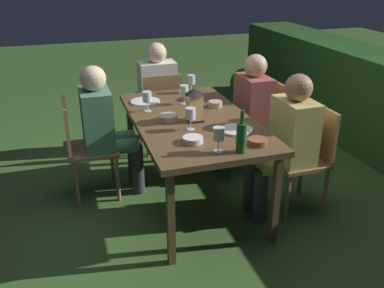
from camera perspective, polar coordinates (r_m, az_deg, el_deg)
ground_plane at (r=3.66m, az=0.00°, el=-7.60°), size 16.00×16.00×0.00m
dining_table at (r=3.35m, az=0.00°, el=2.63°), size 1.63×0.91×0.76m
chair_side_right_a at (r=4.05m, az=9.88°, el=2.91°), size 0.42×0.40×0.87m
person_in_rust at (r=3.92m, az=7.48°, el=4.69°), size 0.38×0.47×1.15m
chair_side_right_b at (r=3.48m, az=15.32°, el=-1.27°), size 0.42×0.40×0.87m
person_in_mustard at (r=3.32m, az=12.74°, el=0.65°), size 0.38×0.47×1.15m
chair_side_left_a at (r=3.63m, az=-14.63°, el=-0.06°), size 0.42×0.40×0.87m
person_in_green at (r=3.59m, az=-11.78°, el=2.54°), size 0.38×0.47×1.15m
chair_head_near at (r=4.39m, az=-4.25°, el=4.84°), size 0.40×0.42×0.87m
person_in_cream at (r=4.52m, az=-4.91°, el=7.42°), size 0.48×0.38×1.15m
lantern_centerpiece at (r=3.23m, az=0.40°, el=5.68°), size 0.15×0.15×0.27m
green_bottle_on_table at (r=2.71m, az=6.76°, el=0.99°), size 0.07×0.07×0.29m
wine_glass_a at (r=3.96m, az=-0.13°, el=8.70°), size 0.08×0.08×0.17m
wine_glass_b at (r=3.47m, az=-6.18°, el=6.33°), size 0.08×0.08×0.17m
wine_glass_c at (r=3.06m, az=-0.22°, el=4.04°), size 0.08×0.08×0.17m
wine_glass_d at (r=3.63m, az=-1.11°, el=7.27°), size 0.08×0.08×0.17m
wine_glass_e at (r=2.70m, az=3.65°, el=1.24°), size 0.08×0.08×0.17m
plate_a at (r=3.09m, az=6.12°, el=1.94°), size 0.24×0.24×0.01m
plate_b at (r=3.73m, az=-6.42°, el=5.80°), size 0.26×0.26×0.01m
bowl_olives at (r=2.87m, az=0.11°, el=0.62°), size 0.14×0.14×0.04m
bowl_bread at (r=3.27m, az=-3.32°, el=3.64°), size 0.15×0.15×0.05m
bowl_salad at (r=3.59m, az=3.21°, el=5.51°), size 0.12×0.12×0.05m
bowl_dip at (r=2.88m, az=8.96°, el=0.35°), size 0.14×0.14×0.04m
potted_plant_by_hedge at (r=5.71m, az=7.23°, el=7.72°), size 0.40×0.40×0.60m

